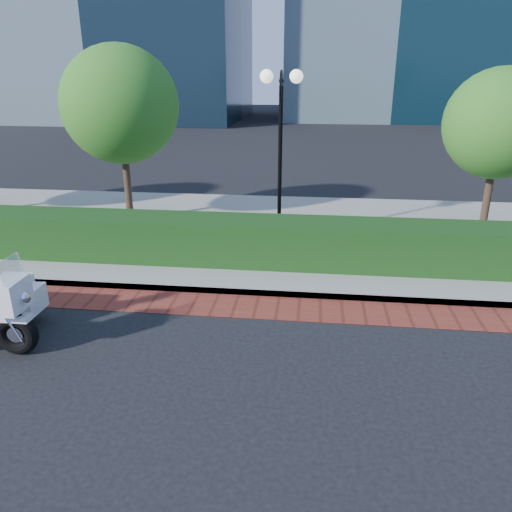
# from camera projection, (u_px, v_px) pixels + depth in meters

# --- Properties ---
(ground) EXTENTS (120.00, 120.00, 0.00)m
(ground) POSITION_uv_depth(u_px,v_px,m) (197.00, 344.00, 8.43)
(ground) COLOR black
(ground) RESTS_ON ground
(brick_strip) EXTENTS (60.00, 1.00, 0.01)m
(brick_strip) POSITION_uv_depth(u_px,v_px,m) (214.00, 305.00, 9.83)
(brick_strip) COLOR maroon
(brick_strip) RESTS_ON ground
(sidewalk) EXTENTS (60.00, 8.00, 0.15)m
(sidewalk) POSITION_uv_depth(u_px,v_px,m) (245.00, 232.00, 13.99)
(sidewalk) COLOR gray
(sidewalk) RESTS_ON ground
(hedge_main) EXTENTS (18.00, 1.20, 1.00)m
(hedge_main) POSITION_uv_depth(u_px,v_px,m) (231.00, 240.00, 11.55)
(hedge_main) COLOR black
(hedge_main) RESTS_ON sidewalk
(lamppost) EXTENTS (1.02, 0.70, 4.21)m
(lamppost) POSITION_uv_depth(u_px,v_px,m) (281.00, 131.00, 12.12)
(lamppost) COLOR black
(lamppost) RESTS_ON sidewalk
(tree_b) EXTENTS (3.20, 3.20, 4.89)m
(tree_b) POSITION_uv_depth(u_px,v_px,m) (120.00, 105.00, 13.65)
(tree_b) COLOR #332319
(tree_b) RESTS_ON sidewalk
(tree_c) EXTENTS (2.80, 2.80, 4.30)m
(tree_c) POSITION_uv_depth(u_px,v_px,m) (499.00, 124.00, 12.70)
(tree_c) COLOR #332319
(tree_c) RESTS_ON sidewalk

